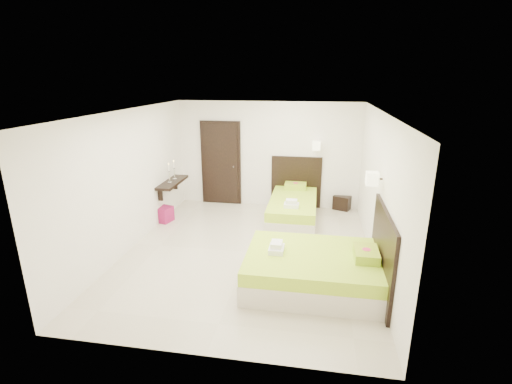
% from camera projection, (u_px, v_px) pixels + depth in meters
% --- Properties ---
extents(floor, '(5.50, 5.50, 0.00)m').
position_uv_depth(floor, '(248.00, 252.00, 6.97)').
color(floor, beige).
rests_on(floor, ground).
extents(bed_single, '(1.24, 2.06, 1.70)m').
position_uv_depth(bed_single, '(293.00, 207.00, 8.46)').
color(bed_single, beige).
rests_on(bed_single, ground).
extents(bed_double, '(2.08, 1.77, 1.72)m').
position_uv_depth(bed_double, '(317.00, 268.00, 5.77)').
color(bed_double, beige).
rests_on(bed_double, ground).
extents(nightstand, '(0.50, 0.47, 0.35)m').
position_uv_depth(nightstand, '(342.00, 202.00, 9.20)').
color(nightstand, black).
rests_on(nightstand, ground).
extents(ottoman, '(0.42, 0.42, 0.34)m').
position_uv_depth(ottoman, '(164.00, 214.00, 8.41)').
color(ottoman, maroon).
rests_on(ottoman, ground).
extents(door, '(1.02, 0.15, 2.14)m').
position_uv_depth(door, '(221.00, 164.00, 9.39)').
color(door, black).
rests_on(door, ground).
extents(console_shelf, '(0.35, 1.20, 0.78)m').
position_uv_depth(console_shelf, '(172.00, 183.00, 8.56)').
color(console_shelf, black).
rests_on(console_shelf, ground).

